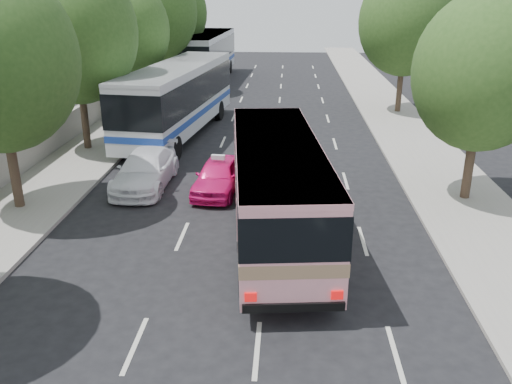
# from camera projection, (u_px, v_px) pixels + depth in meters

# --- Properties ---
(ground) EXTENTS (120.00, 120.00, 0.00)m
(ground) POSITION_uv_depth(u_px,v_px,m) (224.00, 302.00, 14.58)
(ground) COLOR black
(ground) RESTS_ON ground
(sidewalk_left) EXTENTS (4.00, 90.00, 0.15)m
(sidewalk_left) POSITION_uv_depth(u_px,v_px,m) (125.00, 122.00, 33.69)
(sidewalk_left) COLOR #9E998E
(sidewalk_left) RESTS_ON ground
(sidewalk_right) EXTENTS (4.00, 90.00, 0.12)m
(sidewalk_right) POSITION_uv_depth(u_px,v_px,m) (401.00, 126.00, 32.76)
(sidewalk_right) COLOR #9E998E
(sidewalk_right) RESTS_ON ground
(low_wall) EXTENTS (0.30, 90.00, 1.50)m
(low_wall) POSITION_uv_depth(u_px,v_px,m) (95.00, 109.00, 33.49)
(low_wall) COLOR #9E998E
(low_wall) RESTS_ON sidewalk_left
(tree_left_c) EXTENTS (6.00, 6.00, 9.35)m
(tree_left_c) POSITION_uv_depth(u_px,v_px,m) (76.00, 28.00, 25.89)
(tree_left_c) COLOR #38281E
(tree_left_c) RESTS_ON ground
(tree_left_d) EXTENTS (5.52, 5.52, 8.60)m
(tree_left_d) POSITION_uv_depth(u_px,v_px,m) (126.00, 27.00, 33.53)
(tree_left_d) COLOR #38281E
(tree_left_d) RESTS_ON ground
(tree_left_e) EXTENTS (6.30, 6.30, 9.82)m
(tree_left_e) POSITION_uv_depth(u_px,v_px,m) (156.00, 8.00, 40.71)
(tree_left_e) COLOR #38281E
(tree_left_e) RESTS_ON ground
(tree_left_f) EXTENTS (5.88, 5.88, 9.16)m
(tree_left_f) POSITION_uv_depth(u_px,v_px,m) (175.00, 10.00, 48.34)
(tree_left_f) COLOR #38281E
(tree_left_f) RESTS_ON ground
(tree_right_near) EXTENTS (5.10, 5.10, 7.95)m
(tree_right_near) POSITION_uv_depth(u_px,v_px,m) (486.00, 67.00, 19.67)
(tree_right_near) COLOR #38281E
(tree_right_near) RESTS_ON ground
(tree_right_far) EXTENTS (6.00, 6.00, 9.35)m
(tree_right_far) POSITION_uv_depth(u_px,v_px,m) (408.00, 18.00, 34.26)
(tree_right_far) COLOR #38281E
(tree_right_far) RESTS_ON ground
(pink_bus) EXTENTS (3.73, 10.68, 3.34)m
(pink_bus) POSITION_uv_depth(u_px,v_px,m) (277.00, 181.00, 17.50)
(pink_bus) COLOR pink
(pink_bus) RESTS_ON ground
(pink_taxi) EXTENTS (2.09, 4.28, 1.41)m
(pink_taxi) POSITION_uv_depth(u_px,v_px,m) (219.00, 176.00, 22.17)
(pink_taxi) COLOR #EB1474
(pink_taxi) RESTS_ON ground
(white_pickup) EXTENTS (2.15, 5.11, 1.47)m
(white_pickup) POSITION_uv_depth(u_px,v_px,m) (146.00, 170.00, 22.79)
(white_pickup) COLOR white
(white_pickup) RESTS_ON ground
(tour_coach_front) EXTENTS (4.46, 13.44, 3.95)m
(tour_coach_front) POSITION_uv_depth(u_px,v_px,m) (178.00, 94.00, 30.11)
(tour_coach_front) COLOR silver
(tour_coach_front) RESTS_ON ground
(tour_coach_rear) EXTENTS (3.57, 13.78, 4.09)m
(tour_coach_rear) POSITION_uv_depth(u_px,v_px,m) (207.00, 52.00, 48.63)
(tour_coach_rear) COLOR silver
(tour_coach_rear) RESTS_ON ground
(taxi_roof_sign) EXTENTS (0.57, 0.24, 0.18)m
(taxi_roof_sign) POSITION_uv_depth(u_px,v_px,m) (218.00, 157.00, 21.89)
(taxi_roof_sign) COLOR silver
(taxi_roof_sign) RESTS_ON pink_taxi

